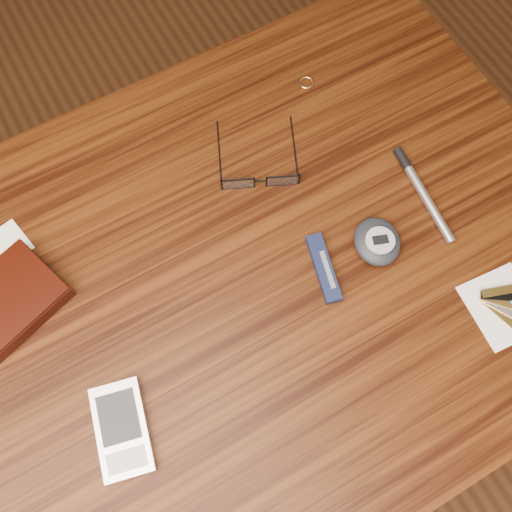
% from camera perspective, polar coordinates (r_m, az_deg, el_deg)
% --- Properties ---
extents(ground, '(3.80, 3.80, 0.00)m').
position_cam_1_polar(ground, '(1.47, -1.60, -12.26)').
color(ground, '#472814').
rests_on(ground, ground).
extents(desk, '(1.00, 0.70, 0.75)m').
position_cam_1_polar(desk, '(0.84, -2.76, -5.21)').
color(desk, '#371A08').
rests_on(desk, ground).
extents(wallet_and_card, '(0.15, 0.18, 0.03)m').
position_cam_1_polar(wallet_and_card, '(0.78, -23.42, -3.91)').
color(wallet_and_card, black).
rests_on(wallet_and_card, desk).
extents(eyeglasses, '(0.15, 0.15, 0.02)m').
position_cam_1_polar(eyeglasses, '(0.79, 0.40, 7.78)').
color(eyeglasses, black).
rests_on(eyeglasses, desk).
extents(gold_ring, '(0.03, 0.03, 0.00)m').
position_cam_1_polar(gold_ring, '(0.90, 5.06, 16.87)').
color(gold_ring, tan).
rests_on(gold_ring, desk).
extents(pda_phone, '(0.08, 0.12, 0.02)m').
position_cam_1_polar(pda_phone, '(0.71, -13.25, -16.52)').
color(pda_phone, '#B9B8BD').
rests_on(pda_phone, desk).
extents(pedometer, '(0.08, 0.09, 0.03)m').
position_cam_1_polar(pedometer, '(0.76, 12.04, 1.43)').
color(pedometer, black).
rests_on(pedometer, desk).
extents(pocket_knife, '(0.04, 0.10, 0.01)m').
position_cam_1_polar(pocket_knife, '(0.75, 6.78, -1.22)').
color(pocket_knife, '#0F1A33').
rests_on(pocket_knife, desk).
extents(silver_pen, '(0.03, 0.15, 0.01)m').
position_cam_1_polar(silver_pen, '(0.82, 16.00, 6.66)').
color(silver_pen, '#AAAAAE').
rests_on(silver_pen, desk).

